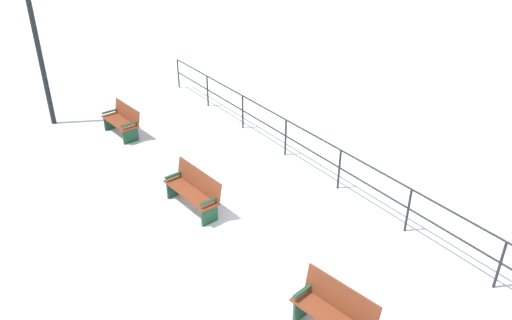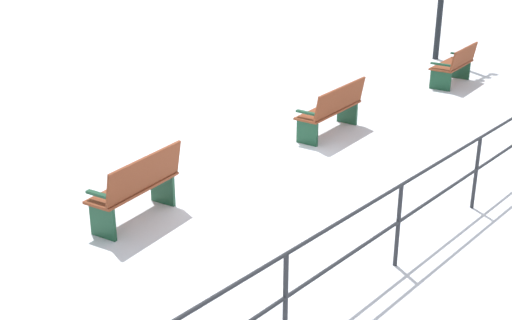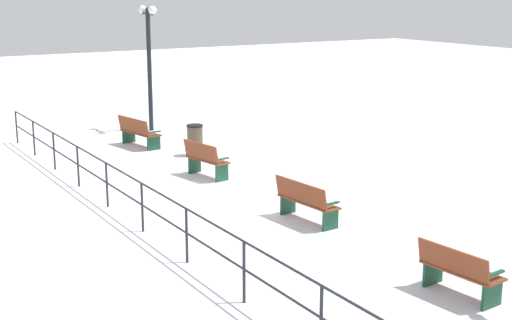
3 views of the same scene
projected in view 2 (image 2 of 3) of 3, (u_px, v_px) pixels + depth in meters
ground_plane at (251, 172)px, 10.72m from camera, size 80.00×80.00×0.00m
bench_nearest at (455, 65)px, 15.24m from camera, size 0.70×1.42×0.87m
bench_second at (333, 108)px, 12.15m from camera, size 0.65×1.64×0.91m
bench_third at (137, 187)px, 8.97m from camera, size 0.72×1.45×0.95m
waterfront_railing at (442, 183)px, 8.54m from camera, size 0.05×18.54×1.04m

